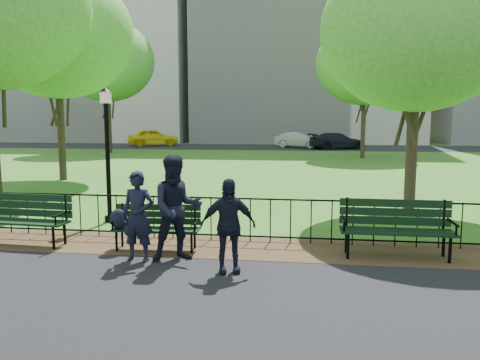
# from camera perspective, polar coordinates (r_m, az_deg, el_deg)

# --- Properties ---
(ground) EXTENTS (120.00, 120.00, 0.00)m
(ground) POSITION_cam_1_polar(r_m,az_deg,el_deg) (7.77, -8.00, -10.98)
(ground) COLOR #36691B
(dirt_strip) EXTENTS (60.00, 1.60, 0.01)m
(dirt_strip) POSITION_cam_1_polar(r_m,az_deg,el_deg) (9.16, -5.40, -8.02)
(dirt_strip) COLOR #3A2C17
(dirt_strip) RESTS_ON ground
(far_street) EXTENTS (70.00, 9.00, 0.01)m
(far_street) POSITION_cam_1_polar(r_m,az_deg,el_deg) (42.21, 5.18, 4.00)
(far_street) COLOR black
(far_street) RESTS_ON ground
(iron_fence) EXTENTS (24.06, 0.06, 1.00)m
(iron_fence) POSITION_cam_1_polar(r_m,az_deg,el_deg) (9.52, -4.74, -4.42)
(iron_fence) COLOR black
(iron_fence) RESTS_ON ground
(apartment_west) EXTENTS (22.00, 15.00, 26.00)m
(apartment_west) POSITION_cam_1_polar(r_m,az_deg,el_deg) (61.04, -16.09, 17.01)
(apartment_west) COLOR silver
(apartment_west) RESTS_ON ground
(apartment_mid) EXTENTS (24.00, 15.00, 30.00)m
(apartment_mid) POSITION_cam_1_polar(r_m,az_deg,el_deg) (56.50, 8.22, 20.10)
(apartment_mid) COLOR beige
(apartment_mid) RESTS_ON ground
(park_bench_main) EXTENTS (1.67, 0.60, 0.92)m
(park_bench_main) POSITION_cam_1_polar(r_m,az_deg,el_deg) (8.96, -11.79, -4.91)
(park_bench_main) COLOR black
(park_bench_main) RESTS_ON ground
(park_bench_left_a) EXTENTS (1.91, 0.70, 1.06)m
(park_bench_left_a) POSITION_cam_1_polar(r_m,az_deg,el_deg) (10.12, -24.81, -3.74)
(park_bench_left_a) COLOR black
(park_bench_left_a) RESTS_ON ground
(park_bench_right_a) EXTENTS (1.96, 0.63, 1.11)m
(park_bench_right_a) POSITION_cam_1_polar(r_m,az_deg,el_deg) (8.77, 18.47, -4.89)
(park_bench_right_a) COLOR black
(park_bench_right_a) RESTS_ON ground
(lamppost) EXTENTS (0.29, 0.29, 3.19)m
(lamppost) POSITION_cam_1_polar(r_m,az_deg,el_deg) (11.50, -15.85, 3.58)
(lamppost) COLOR black
(lamppost) RESTS_ON ground
(tree_near_e) EXTENTS (4.82, 4.82, 6.72)m
(tree_near_e) POSITION_cam_1_polar(r_m,az_deg,el_deg) (13.04, 20.79, 16.70)
(tree_near_e) COLOR #2D2116
(tree_near_e) RESTS_ON ground
(tree_mid_w) EXTENTS (6.02, 6.02, 8.39)m
(tree_mid_w) POSITION_cam_1_polar(r_m,az_deg,el_deg) (20.64, -21.48, 16.28)
(tree_mid_w) COLOR #2D2116
(tree_mid_w) RESTS_ON ground
(tree_far_e) EXTENTS (6.17, 6.17, 8.61)m
(tree_far_e) POSITION_cam_1_polar(r_m,az_deg,el_deg) (31.25, 15.03, 13.59)
(tree_far_e) COLOR #2D2116
(tree_far_e) RESTS_ON ground
(tree_far_w) EXTENTS (6.96, 6.96, 9.70)m
(tree_far_w) POSITION_cam_1_polar(r_m,az_deg,el_deg) (36.79, -15.92, 13.76)
(tree_far_w) COLOR #2D2116
(tree_far_w) RESTS_ON ground
(person_left) EXTENTS (0.58, 0.39, 1.56)m
(person_left) POSITION_cam_1_polar(r_m,az_deg,el_deg) (8.23, -12.35, -4.34)
(person_left) COLOR black
(person_left) RESTS_ON asphalt_path
(person_mid) EXTENTS (1.00, 0.79, 1.83)m
(person_mid) POSITION_cam_1_polar(r_m,az_deg,el_deg) (8.13, -7.73, -3.40)
(person_mid) COLOR black
(person_mid) RESTS_ON asphalt_path
(person_right) EXTENTS (0.95, 0.60, 1.52)m
(person_right) POSITION_cam_1_polar(r_m,az_deg,el_deg) (7.44, -1.49, -5.58)
(person_right) COLOR black
(person_right) RESTS_ON asphalt_path
(taxi) EXTENTS (5.10, 3.61, 1.61)m
(taxi) POSITION_cam_1_polar(r_m,az_deg,el_deg) (44.77, -10.54, 5.13)
(taxi) COLOR yellow
(taxi) RESTS_ON far_street
(sedan_silver) EXTENTS (4.47, 2.64, 1.39)m
(sedan_silver) POSITION_cam_1_polar(r_m,az_deg,el_deg) (41.27, 7.23, 4.87)
(sedan_silver) COLOR #96979D
(sedan_silver) RESTS_ON far_street
(sedan_dark) EXTENTS (5.06, 3.40, 1.36)m
(sedan_dark) POSITION_cam_1_polar(r_m,az_deg,el_deg) (40.13, 11.76, 4.68)
(sedan_dark) COLOR black
(sedan_dark) RESTS_ON far_street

